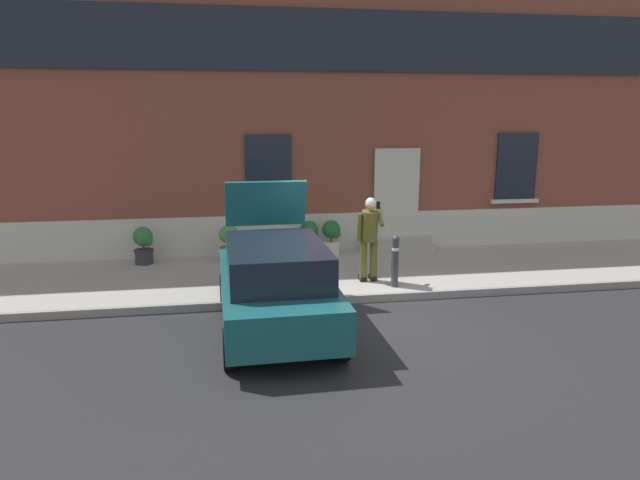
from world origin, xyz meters
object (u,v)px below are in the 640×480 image
(hatchback_car_teal, at_px, (275,283))
(planter_cream, at_px, (332,237))
(planter_olive, at_px, (229,242))
(planter_terracotta, at_px, (309,237))
(bollard_near_person, at_px, (395,259))
(planter_charcoal, at_px, (144,244))
(person_on_phone, at_px, (369,234))

(hatchback_car_teal, height_order, planter_cream, hatchback_car_teal)
(planter_olive, bearing_deg, planter_terracotta, 6.33)
(planter_olive, height_order, planter_cream, same)
(bollard_near_person, relative_size, planter_charcoal, 1.22)
(planter_charcoal, xyz_separation_m, planter_olive, (1.93, -0.06, 0.00))
(person_on_phone, height_order, planter_olive, person_on_phone)
(bollard_near_person, bearing_deg, person_on_phone, 133.98)
(planter_terracotta, height_order, planter_cream, same)
(person_on_phone, bearing_deg, planter_olive, 135.35)
(hatchback_car_teal, height_order, planter_charcoal, hatchback_car_teal)
(person_on_phone, xyz_separation_m, planter_charcoal, (-4.73, 2.22, -0.55))
(bollard_near_person, distance_m, planter_charcoal, 5.80)
(planter_terracotta, relative_size, planter_cream, 1.00)
(bollard_near_person, bearing_deg, hatchback_car_teal, -148.21)
(hatchback_car_teal, height_order, planter_terracotta, hatchback_car_teal)
(hatchback_car_teal, xyz_separation_m, planter_charcoal, (-2.64, 4.21, -0.19))
(planter_olive, bearing_deg, planter_charcoal, 178.07)
(hatchback_car_teal, relative_size, person_on_phone, 2.34)
(planter_charcoal, bearing_deg, planter_terracotta, 2.21)
(planter_charcoal, height_order, planter_olive, same)
(hatchback_car_teal, bearing_deg, planter_olive, 99.80)
(hatchback_car_teal, height_order, planter_olive, hatchback_car_teal)
(planter_terracotta, bearing_deg, planter_charcoal, -177.79)
(hatchback_car_teal, relative_size, planter_charcoal, 4.76)
(planter_charcoal, distance_m, planter_cream, 4.39)
(hatchback_car_teal, distance_m, bollard_near_person, 2.95)
(person_on_phone, distance_m, planter_cream, 2.41)
(planter_charcoal, bearing_deg, planter_olive, -1.93)
(hatchback_car_teal, xyz_separation_m, planter_terracotta, (1.21, 4.36, -0.19))
(planter_olive, bearing_deg, hatchback_car_teal, -80.20)
(bollard_near_person, bearing_deg, planter_olive, 141.18)
(person_on_phone, relative_size, planter_terracotta, 2.03)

